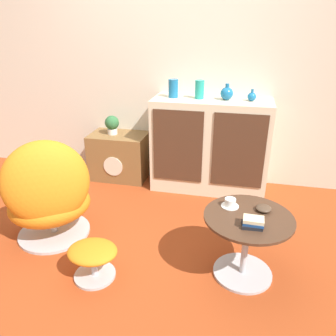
% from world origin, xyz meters
% --- Properties ---
extents(ground_plane, '(12.00, 12.00, 0.00)m').
position_xyz_m(ground_plane, '(0.00, 0.00, 0.00)').
color(ground_plane, '#9E3D19').
extents(wall_back, '(6.40, 0.06, 2.60)m').
position_xyz_m(wall_back, '(0.00, 1.49, 1.30)').
color(wall_back, beige).
rests_on(wall_back, ground_plane).
extents(sideboard, '(1.17, 0.48, 0.95)m').
position_xyz_m(sideboard, '(0.43, 1.22, 0.48)').
color(sideboard, beige).
rests_on(sideboard, ground_plane).
extents(tv_console, '(0.62, 0.41, 0.51)m').
position_xyz_m(tv_console, '(-0.58, 1.25, 0.26)').
color(tv_console, brown).
rests_on(tv_console, ground_plane).
extents(egg_chair, '(0.87, 0.85, 0.88)m').
position_xyz_m(egg_chair, '(-0.71, 0.03, 0.40)').
color(egg_chair, '#B7B7BC').
rests_on(egg_chair, ground_plane).
extents(ottoman, '(0.35, 0.29, 0.26)m').
position_xyz_m(ottoman, '(-0.19, -0.33, 0.18)').
color(ottoman, '#B7B7BC').
rests_on(ottoman, ground_plane).
extents(coffee_table, '(0.59, 0.59, 0.48)m').
position_xyz_m(coffee_table, '(0.82, -0.07, 0.30)').
color(coffee_table, '#B7B7BC').
rests_on(coffee_table, ground_plane).
extents(vase_leftmost, '(0.10, 0.10, 0.18)m').
position_xyz_m(vase_leftmost, '(0.04, 1.22, 1.04)').
color(vase_leftmost, '#196699').
rests_on(vase_leftmost, sideboard).
extents(vase_inner_left, '(0.09, 0.09, 0.18)m').
position_xyz_m(vase_inner_left, '(0.30, 1.22, 1.04)').
color(vase_inner_left, teal).
rests_on(vase_inner_left, sideboard).
extents(vase_inner_right, '(0.12, 0.12, 0.15)m').
position_xyz_m(vase_inner_right, '(0.56, 1.22, 1.02)').
color(vase_inner_right, '#196699').
rests_on(vase_inner_right, sideboard).
extents(vase_rightmost, '(0.08, 0.08, 0.11)m').
position_xyz_m(vase_rightmost, '(0.80, 1.22, 1.00)').
color(vase_rightmost, '#196699').
rests_on(vase_rightmost, sideboard).
extents(potted_plant, '(0.15, 0.15, 0.21)m').
position_xyz_m(potted_plant, '(-0.65, 1.25, 0.62)').
color(potted_plant, silver).
rests_on(potted_plant, tv_console).
extents(teacup, '(0.12, 0.12, 0.06)m').
position_xyz_m(teacup, '(0.69, 0.03, 0.50)').
color(teacup, white).
rests_on(teacup, coffee_table).
extents(book_stack, '(0.14, 0.10, 0.06)m').
position_xyz_m(book_stack, '(0.84, -0.19, 0.51)').
color(book_stack, black).
rests_on(book_stack, coffee_table).
extents(bowl, '(0.11, 0.11, 0.04)m').
position_xyz_m(bowl, '(0.91, 0.02, 0.50)').
color(bowl, '#4C3828').
rests_on(bowl, coffee_table).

